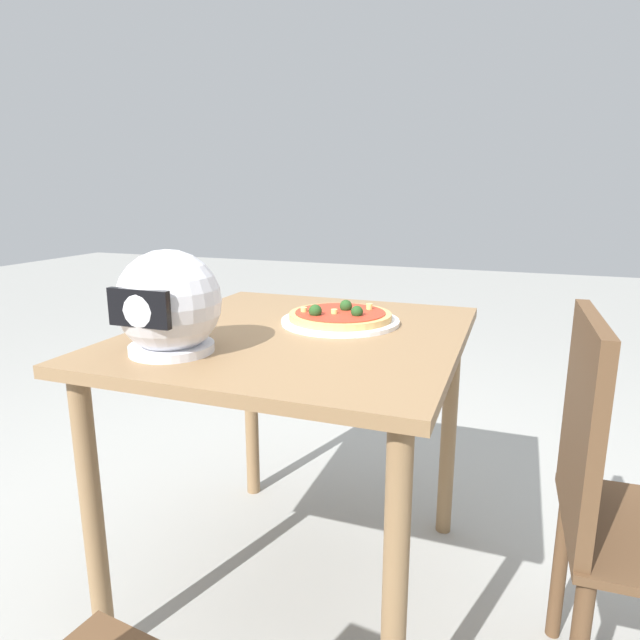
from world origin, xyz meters
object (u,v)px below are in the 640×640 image
object	(u,v)px
pizza	(340,315)
chair_side	(623,502)
dining_table	(299,369)
motorcycle_helmet	(169,304)

from	to	relation	value
pizza	chair_side	xyz separation A→B (m)	(-0.71, 0.25, -0.30)
dining_table	motorcycle_helmet	world-z (taller)	motorcycle_helmet
dining_table	pizza	distance (m)	0.20
pizza	chair_side	size ratio (longest dim) A/B	0.32
motorcycle_helmet	chair_side	bearing A→B (deg)	-170.85
motorcycle_helmet	chair_side	xyz separation A→B (m)	(-0.99, -0.16, -0.39)
dining_table	chair_side	bearing A→B (deg)	171.16
dining_table	motorcycle_helmet	xyz separation A→B (m)	(0.20, 0.28, 0.22)
pizza	dining_table	bearing A→B (deg)	58.13
dining_table	pizza	size ratio (longest dim) A/B	3.25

